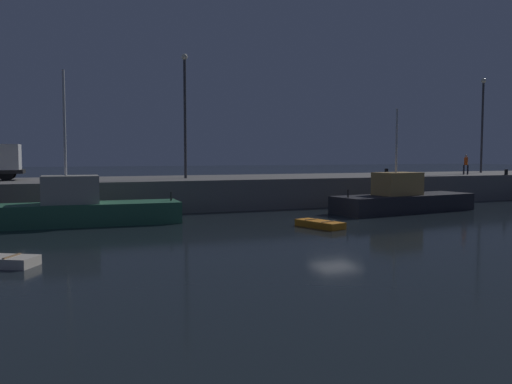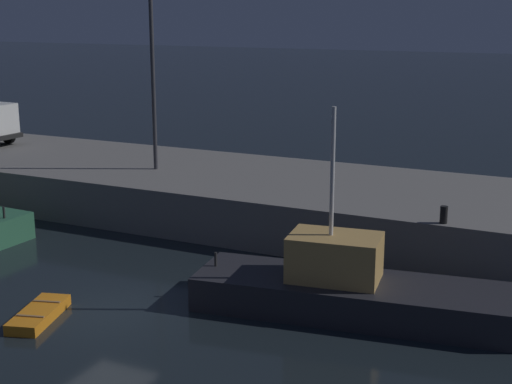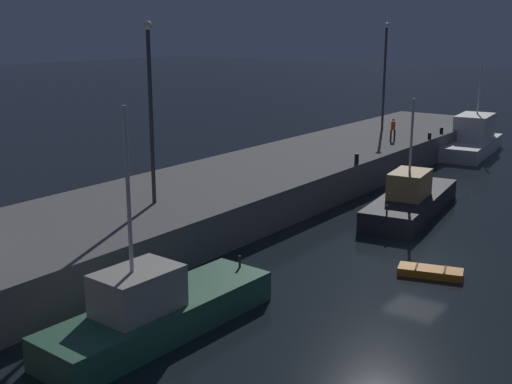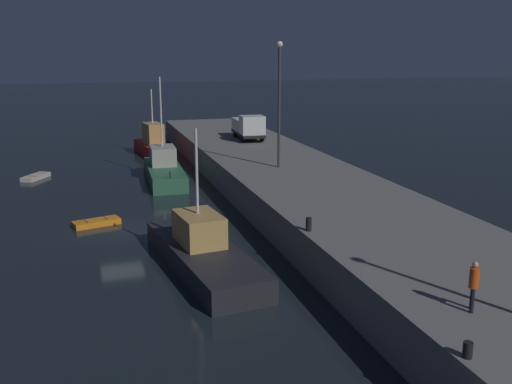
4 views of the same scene
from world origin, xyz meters
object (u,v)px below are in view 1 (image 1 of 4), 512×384
Objects in this scene: lamp_post_west at (185,107)px; dinghy_orange_near at (320,224)px; fishing_trawler_red at (87,208)px; fishing_boat_blue at (403,199)px; dockworker at (466,163)px; bollard_east at (386,173)px; bollard_west at (506,172)px; lamp_post_east at (482,119)px.

dinghy_orange_near is at bearing -73.27° from lamp_post_west.
fishing_trawler_red is at bearing -135.08° from lamp_post_west.
fishing_boat_blue is 6.25× the size of dockworker.
bollard_west is at bearing -0.25° from bollard_east.
lamp_post_west reaches higher than fishing_boat_blue.
fishing_boat_blue is 1.20× the size of lamp_post_east.
fishing_boat_blue is 3.61× the size of dinghy_orange_near.
dockworker is 2.64× the size of bollard_east.
fishing_trawler_red reaches higher than dockworker.
lamp_post_west reaches higher than fishing_trawler_red.
fishing_boat_blue is 14.92m from bollard_west.
lamp_post_east reaches higher than fishing_trawler_red.
fishing_trawler_red is 20.16m from fishing_boat_blue.
dockworker is at bearing 11.43° from bollard_east.
fishing_boat_blue is 13.54m from dockworker.
fishing_boat_blue is 10.10m from dinghy_orange_near.
dinghy_orange_near is 23.61m from dockworker.
lamp_post_west is 5.20× the size of dockworker.
dinghy_orange_near is 14.63m from bollard_east.
dinghy_orange_near is 0.33× the size of lamp_post_west.
fishing_boat_blue is at bearing -2.58° from fishing_trawler_red.
bollard_west is (34.24, 3.74, 1.45)m from fishing_trawler_red.
lamp_post_west is at bearing 106.73° from dinghy_orange_near.
dinghy_orange_near is at bearing -138.85° from bollard_east.
bollard_east is (22.16, 3.80, 1.53)m from fishing_trawler_red.
lamp_post_west is 18.85× the size of bollard_west.
fishing_trawler_red is 12.17m from lamp_post_west.
lamp_post_west is at bearing 166.56° from bollard_east.
fishing_trawler_red is 38.28m from lamp_post_east.
lamp_post_west is 15.97m from bollard_east.
fishing_trawler_red is 12.67m from dinghy_orange_near.
lamp_post_east is 7.25m from dockworker.
dockworker is at bearing 10.24° from fishing_trawler_red.
fishing_trawler_red is 3.25× the size of dinghy_orange_near.
fishing_boat_blue is at bearing -149.04° from lamp_post_east.
fishing_trawler_red is 32.31m from dockworker.
lamp_post_east is 7.59m from bollard_west.
bollard_east is at bearing 66.72° from fishing_boat_blue.
bollard_west is (-2.42, -5.26, -4.91)m from lamp_post_east.
dinghy_orange_near is (-8.86, -4.81, -0.66)m from fishing_boat_blue.
bollard_east is at bearing -168.57° from dockworker.
bollard_west is at bearing 22.39° from dinghy_orange_near.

